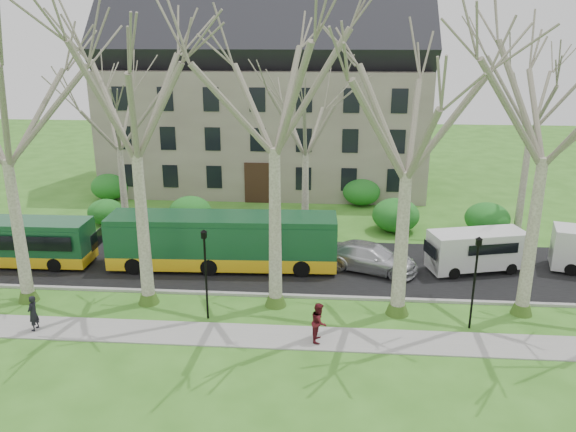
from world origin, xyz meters
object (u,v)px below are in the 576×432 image
object	(u,v)px
bus_follow	(223,241)
sedan	(370,257)
van_a	(476,251)
pedestrian_a	(33,313)
pedestrian_b	(319,322)

from	to	relation	value
bus_follow	sedan	bearing A→B (deg)	-0.96
van_a	pedestrian_a	bearing A→B (deg)	-173.00
van_a	pedestrian_b	distance (m)	11.84
bus_follow	van_a	xyz separation A→B (m)	(14.10, 0.58, -0.44)
bus_follow	pedestrian_a	xyz separation A→B (m)	(-7.12, -7.70, -0.76)
sedan	bus_follow	bearing A→B (deg)	111.27
sedan	van_a	bearing A→B (deg)	-66.20
pedestrian_b	pedestrian_a	bearing A→B (deg)	95.51
bus_follow	van_a	distance (m)	14.12
pedestrian_b	bus_follow	bearing A→B (deg)	41.41
sedan	pedestrian_a	xyz separation A→B (m)	(-15.37, -7.88, 0.06)
bus_follow	pedestrian_a	distance (m)	10.51
sedan	van_a	size ratio (longest dim) A/B	1.00
sedan	pedestrian_b	xyz separation A→B (m)	(-2.67, -7.83, 0.12)
bus_follow	van_a	bearing A→B (deg)	0.09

